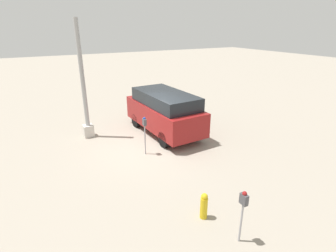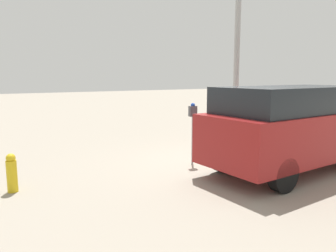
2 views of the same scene
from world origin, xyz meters
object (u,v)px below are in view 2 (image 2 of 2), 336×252
Objects in this scene: parked_van at (292,125)px; fire_hydrant at (12,173)px; parking_meter_near at (193,119)px; lamp_post at (236,89)px.

parked_van is 6.12m from fire_hydrant.
lamp_post is at bearing 32.10° from parking_meter_near.
lamp_post is (2.90, 1.59, 0.66)m from parking_meter_near.
parked_van is at bearing -111.42° from lamp_post.
parked_van is at bearing -17.90° from fire_hydrant.
lamp_post reaches higher than parked_van.
lamp_post reaches higher than parking_meter_near.
parking_meter_near reaches higher than fire_hydrant.
parking_meter_near is 0.34× the size of parked_van.
parking_meter_near is 0.30× the size of lamp_post.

